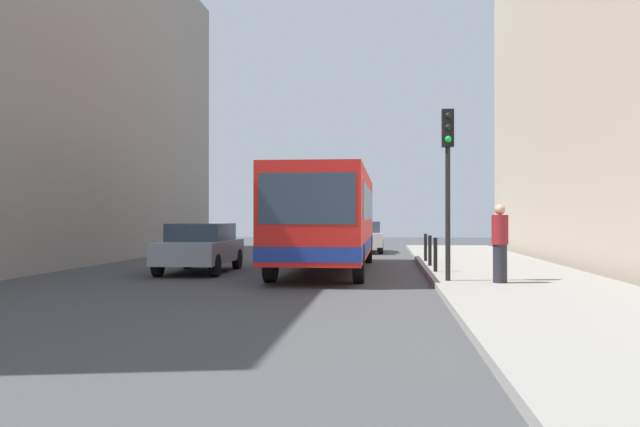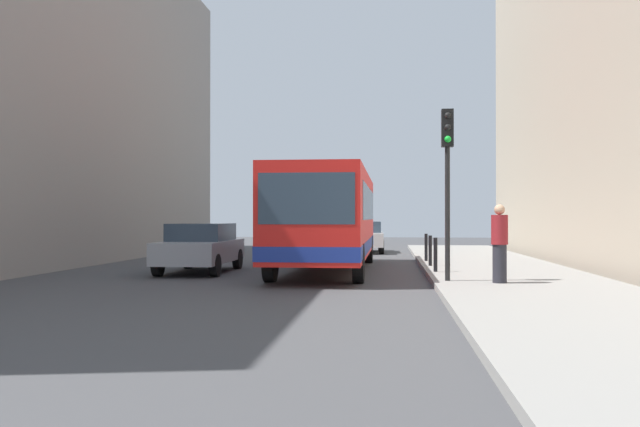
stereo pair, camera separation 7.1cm
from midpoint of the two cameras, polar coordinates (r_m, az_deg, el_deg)
name	(u,v)px [view 2 (the right image)]	position (r m, az deg, el deg)	size (l,w,h in m)	color
ground_plane	(306,281)	(17.57, -1.08, -5.77)	(80.00, 80.00, 0.00)	#424244
sidewalk	(518,280)	(17.74, 16.59, -5.46)	(4.40, 40.00, 0.15)	gray
bus	(329,216)	(21.00, 0.84, -0.18)	(2.57, 11.03, 3.00)	red
car_beside_bus	(201,246)	(20.66, -10.01, -2.78)	(1.91, 4.43, 1.48)	#A5A8AD
car_behind_bus	(364,236)	(32.18, 3.81, -1.93)	(1.96, 4.45, 1.48)	silver
traffic_light	(447,161)	(16.32, 10.92, 4.39)	(0.28, 0.33, 4.10)	black
bollard_near	(435,255)	(18.97, 9.91, -3.47)	(0.11, 0.11, 0.95)	black
bollard_mid	(430,251)	(21.31, 9.47, -3.13)	(0.11, 0.11, 0.95)	black
bollard_far	(426,247)	(23.65, 9.11, -2.86)	(0.11, 0.11, 0.95)	black
pedestrian_near_signal	(500,243)	(16.00, 15.17, -2.47)	(0.38, 0.38, 1.81)	#26262D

